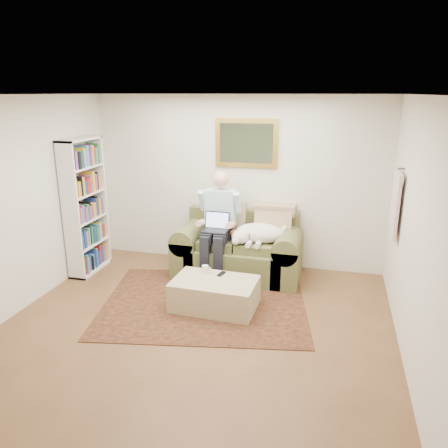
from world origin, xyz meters
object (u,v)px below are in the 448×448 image
at_px(laptop, 216,226).
at_px(sleeping_dog, 260,233).
at_px(ottoman, 215,294).
at_px(bookshelf, 85,207).
at_px(sofa, 238,254).
at_px(seated_man, 217,227).
at_px(coffee_mug, 205,269).

bearing_deg(laptop, sleeping_dog, 13.64).
relative_size(ottoman, bookshelf, 0.52).
relative_size(sofa, seated_man, 1.19).
relative_size(sofa, sleeping_dog, 2.43).
height_order(laptop, sleeping_dog, laptop).
xyz_separation_m(ottoman, bookshelf, (-2.19, 0.72, 0.81)).
height_order(sofa, coffee_mug, sofa).
distance_m(seated_man, bookshelf, 1.99).
distance_m(seated_man, laptop, 0.08).
bearing_deg(sleeping_dog, coffee_mug, -123.90).
bearing_deg(bookshelf, sleeping_dog, 6.89).
bearing_deg(coffee_mug, bookshelf, 165.32).
distance_m(seated_man, sleeping_dog, 0.61).
height_order(seated_man, bookshelf, bookshelf).
distance_m(laptop, sleeping_dog, 0.63).
relative_size(seated_man, laptop, 4.33).
distance_m(sleeping_dog, ottoman, 1.22).
relative_size(laptop, sleeping_dog, 0.47).
distance_m(sofa, ottoman, 1.14).
height_order(sleeping_dog, ottoman, sleeping_dog).
bearing_deg(ottoman, laptop, 104.23).
height_order(sofa, ottoman, sofa).
bearing_deg(ottoman, sleeping_dog, 69.89).
height_order(ottoman, bookshelf, bookshelf).
height_order(seated_man, ottoman, seated_man).
distance_m(seated_man, coffee_mug, 0.84).
bearing_deg(seated_man, sleeping_dog, 7.13).
distance_m(laptop, bookshelf, 1.98).
xyz_separation_m(coffee_mug, bookshelf, (-2.01, 0.53, 0.57)).
bearing_deg(coffee_mug, sofa, 75.94).
bearing_deg(ottoman, coffee_mug, 132.56).
bearing_deg(bookshelf, coffee_mug, -14.68).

